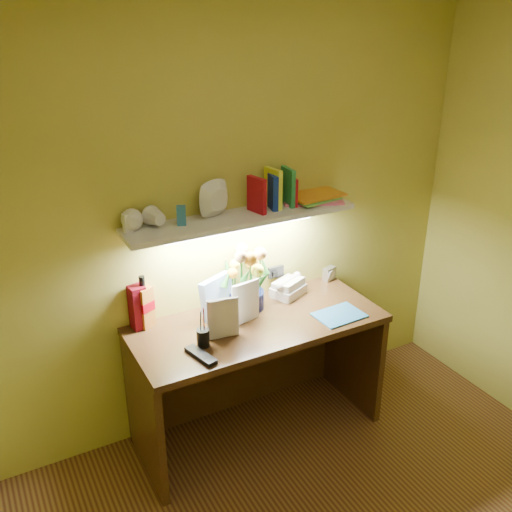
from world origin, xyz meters
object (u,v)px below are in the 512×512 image
at_px(flower_bouquet, 246,279).
at_px(telephone, 288,286).
at_px(whisky_bottle, 144,302).
at_px(desk, 258,378).
at_px(desk_clock, 329,274).

height_order(flower_bouquet, telephone, flower_bouquet).
relative_size(telephone, whisky_bottle, 0.66).
bearing_deg(telephone, whisky_bottle, 151.85).
bearing_deg(flower_bouquet, telephone, 3.12).
xyz_separation_m(desk, whisky_bottle, (-0.56, 0.25, 0.52)).
relative_size(flower_bouquet, desk_clock, 4.21).
bearing_deg(whisky_bottle, flower_bouquet, -7.29).
bearing_deg(desk_clock, telephone, 171.49).
height_order(telephone, whisky_bottle, whisky_bottle).
xyz_separation_m(flower_bouquet, desk_clock, (0.63, 0.07, -0.14)).
relative_size(desk, whisky_bottle, 4.70).
bearing_deg(telephone, desk_clock, -15.07).
relative_size(desk, telephone, 7.16).
relative_size(desk_clock, whisky_bottle, 0.29).
bearing_deg(desk_clock, flower_bouquet, 168.66).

